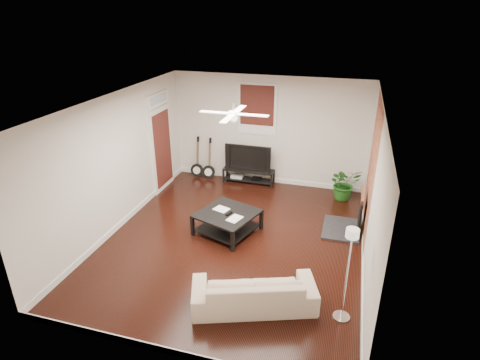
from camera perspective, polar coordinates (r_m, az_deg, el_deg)
The scene contains 14 objects.
room at distance 7.43m, azimuth -0.86°, elevation 0.55°, with size 5.01×6.01×2.81m.
brick_accent at distance 8.09m, azimuth 18.43°, elevation 1.28°, with size 0.02×2.20×2.80m, color brown.
fireplace at distance 8.47m, azimuth 15.67°, elevation -4.37°, with size 0.80×1.10×0.92m, color black.
window_back at distance 10.05m, azimuth 2.48°, elevation 10.15°, with size 1.00×0.06×1.30m, color #38130F.
door_left at distance 10.02m, azimuth -11.25°, elevation 5.49°, with size 0.08×1.00×2.50m, color white.
tv_stand at distance 10.48m, azimuth 1.24°, elevation 0.59°, with size 1.35×0.36×0.38m, color black.
tv at distance 10.29m, azimuth 1.30°, elevation 3.38°, with size 1.21×0.16×0.70m, color black.
coffee_table at distance 8.23m, azimuth -1.83°, elevation -6.11°, with size 1.08×1.08×0.46m, color black.
sofa at distance 6.40m, azimuth 2.03°, elevation -15.64°, with size 1.92×0.75×0.56m, color tan.
floor_lamp at distance 6.06m, azimuth 15.15°, elevation -13.15°, with size 0.26×0.26×1.57m, color silver, non-canonical shape.
potted_plant at distance 9.85m, azimuth 14.83°, elevation -0.48°, with size 0.73×0.63×0.81m, color #1E5B1A.
guitar_left at distance 10.75m, azimuth -6.30°, elevation 3.22°, with size 0.35×0.25×1.13m, color black, non-canonical shape.
guitar_right at distance 10.60m, azimuth -4.61°, elevation 2.98°, with size 0.35×0.25×1.13m, color black, non-canonical shape.
ceiling_fan at distance 7.04m, azimuth -0.92°, elevation 9.54°, with size 1.24×1.24×0.32m, color white, non-canonical shape.
Camera 1 is at (2.00, -6.51, 4.37)m, focal length 29.58 mm.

